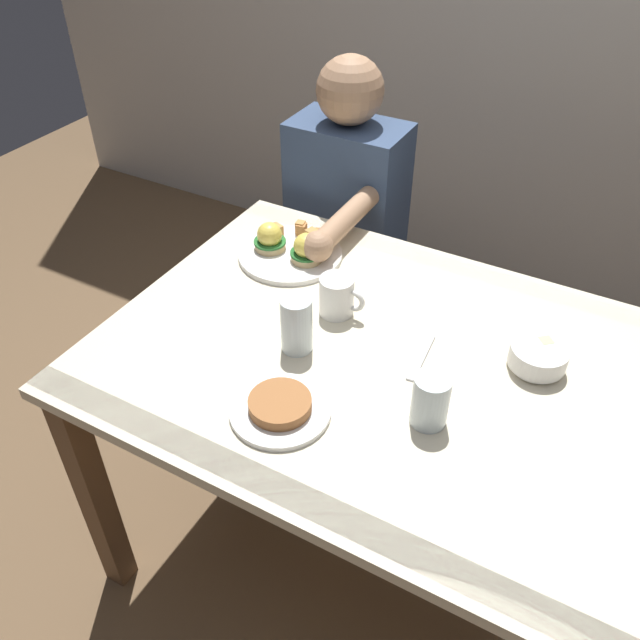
{
  "coord_description": "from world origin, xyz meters",
  "views": [
    {
      "loc": [
        0.4,
        -0.98,
        1.69
      ],
      "look_at": [
        -0.15,
        0.0,
        0.78
      ],
      "focal_mm": 36.8,
      "sensor_mm": 36.0,
      "label": 1
    }
  ],
  "objects": [
    {
      "name": "eggs_benedict_plate",
      "position": [
        -0.37,
        0.23,
        0.77
      ],
      "size": [
        0.27,
        0.27,
        0.09
      ],
      "color": "white",
      "rests_on": "dining_table"
    },
    {
      "name": "coffee_mug",
      "position": [
        -0.15,
        0.09,
        0.79
      ],
      "size": [
        0.11,
        0.08,
        0.09
      ],
      "color": "white",
      "rests_on": "dining_table"
    },
    {
      "name": "diner_person",
      "position": [
        -0.4,
        0.6,
        0.65
      ],
      "size": [
        0.34,
        0.54,
        1.14
      ],
      "color": "#33333D",
      "rests_on": "ground_plane"
    },
    {
      "name": "water_glass_far",
      "position": [
        0.16,
        -0.13,
        0.79
      ],
      "size": [
        0.07,
        0.07,
        0.11
      ],
      "color": "silver",
      "rests_on": "dining_table"
    },
    {
      "name": "side_plate",
      "position": [
        -0.1,
        -0.25,
        0.75
      ],
      "size": [
        0.2,
        0.2,
        0.04
      ],
      "color": "white",
      "rests_on": "dining_table"
    },
    {
      "name": "ground_plane",
      "position": [
        0.0,
        0.0,
        0.0
      ],
      "size": [
        6.0,
        6.0,
        0.0
      ],
      "primitive_type": "plane",
      "color": "brown"
    },
    {
      "name": "water_glass_near",
      "position": [
        -0.17,
        -0.06,
        0.8
      ],
      "size": [
        0.07,
        0.07,
        0.13
      ],
      "color": "silver",
      "rests_on": "dining_table"
    },
    {
      "name": "dining_table",
      "position": [
        0.0,
        0.0,
        0.63
      ],
      "size": [
        1.2,
        0.9,
        0.74
      ],
      "color": "beige",
      "rests_on": "ground_plane"
    },
    {
      "name": "fork",
      "position": [
        0.09,
        0.02,
        0.74
      ],
      "size": [
        0.03,
        0.16,
        0.0
      ],
      "color": "silver",
      "rests_on": "dining_table"
    },
    {
      "name": "fruit_bowl",
      "position": [
        0.3,
        0.12,
        0.77
      ],
      "size": [
        0.12,
        0.12,
        0.06
      ],
      "color": "white",
      "rests_on": "dining_table"
    }
  ]
}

